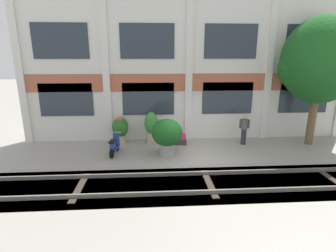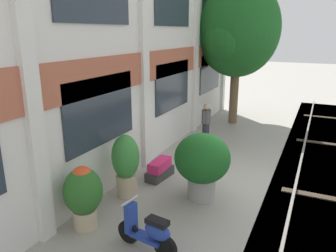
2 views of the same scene
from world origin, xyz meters
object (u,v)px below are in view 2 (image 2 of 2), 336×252
at_px(broadleaf_tree, 237,31).
at_px(potted_plant_stone_basin, 202,161).
at_px(potted_plant_square_trough, 160,170).
at_px(scooter_near_curb, 149,231).
at_px(resident_by_doorway, 206,123).
at_px(potted_plant_glazed_jar, 126,163).
at_px(potted_plant_ribbed_drum, 83,193).

distance_m(broadleaf_tree, potted_plant_stone_basin, 8.19).
distance_m(potted_plant_square_trough, scooter_near_curb, 3.33).
relative_size(broadleaf_tree, resident_by_doorway, 4.08).
height_order(broadleaf_tree, potted_plant_stone_basin, broadleaf_tree).
bearing_deg(potted_plant_glazed_jar, scooter_near_curb, -137.24).
bearing_deg(potted_plant_ribbed_drum, potted_plant_stone_basin, -38.60).
distance_m(potted_plant_square_trough, potted_plant_glazed_jar, 1.50).
bearing_deg(broadleaf_tree, resident_by_doorway, 177.52).
height_order(potted_plant_ribbed_drum, potted_plant_glazed_jar, potted_plant_glazed_jar).
relative_size(potted_plant_square_trough, resident_by_doorway, 0.66).
distance_m(broadleaf_tree, potted_plant_ribbed_drum, 10.37).
bearing_deg(potted_plant_glazed_jar, broadleaf_tree, -4.63).
height_order(broadleaf_tree, potted_plant_square_trough, broadleaf_tree).
height_order(scooter_near_curb, resident_by_doorway, resident_by_doorway).
relative_size(broadleaf_tree, potted_plant_stone_basin, 3.66).
xyz_separation_m(potted_plant_square_trough, potted_plant_ribbed_drum, (-2.93, 0.35, 0.56)).
height_order(broadleaf_tree, resident_by_doorway, broadleaf_tree).
xyz_separation_m(broadleaf_tree, resident_by_doorway, (-3.44, 0.15, -3.30)).
xyz_separation_m(potted_plant_stone_basin, resident_by_doorway, (4.05, 1.29, -0.19)).
bearing_deg(potted_plant_square_trough, potted_plant_stone_basin, -112.10).
bearing_deg(resident_by_doorway, potted_plant_square_trough, -85.76).
bearing_deg(broadleaf_tree, potted_plant_square_trough, 176.96).
bearing_deg(scooter_near_curb, potted_plant_glazed_jar, -39.07).
relative_size(potted_plant_glazed_jar, scooter_near_curb, 1.21).
distance_m(potted_plant_square_trough, resident_by_doorway, 3.49).
xyz_separation_m(broadleaf_tree, scooter_near_curb, (-9.93, -0.94, -3.69)).
relative_size(broadleaf_tree, potted_plant_glazed_jar, 3.80).
bearing_deg(broadleaf_tree, scooter_near_curb, -174.59).
distance_m(potted_plant_stone_basin, potted_plant_glazed_jar, 1.94).
height_order(potted_plant_glazed_jar, resident_by_doorway, potted_plant_glazed_jar).
relative_size(potted_plant_ribbed_drum, scooter_near_curb, 1.04).
distance_m(broadleaf_tree, resident_by_doorway, 4.77).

